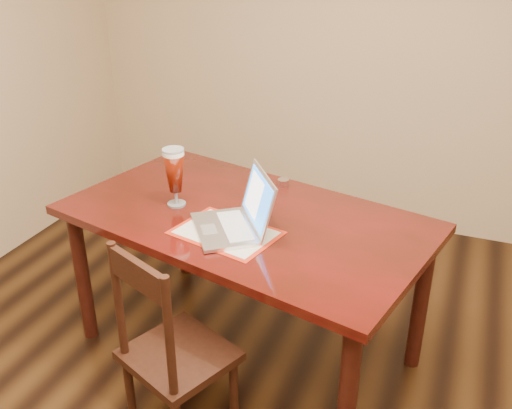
% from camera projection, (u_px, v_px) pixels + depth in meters
% --- Properties ---
extents(room_shell, '(4.51, 5.01, 2.71)m').
position_uv_depth(room_shell, '(245.00, 41.00, 1.54)').
color(room_shell, '#CDB288').
rests_on(room_shell, ground).
extents(dining_table, '(1.89, 1.33, 1.10)m').
position_uv_depth(dining_table, '(243.00, 231.00, 2.75)').
color(dining_table, '#4E0B0A').
rests_on(dining_table, ground).
extents(dining_chair, '(0.53, 0.52, 0.96)m').
position_uv_depth(dining_chair, '(172.00, 353.00, 2.36)').
color(dining_chair, black).
rests_on(dining_chair, ground).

